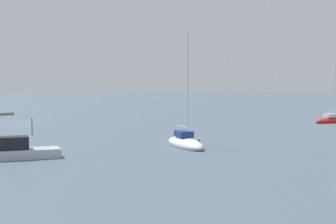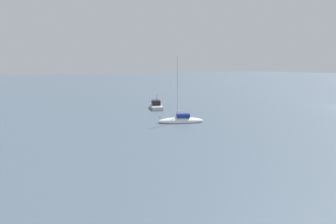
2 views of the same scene
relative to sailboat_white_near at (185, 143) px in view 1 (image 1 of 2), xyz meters
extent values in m
plane|color=#475666|center=(-1.85, -37.30, -0.35)|extent=(500.00, 500.00, 0.00)
cube|color=gray|center=(-6.01, -53.97, -0.08)|extent=(2.65, 1.51, 0.53)
ellipsoid|color=silver|center=(0.01, 0.02, -0.10)|extent=(4.44, 7.17, 1.19)
cube|color=navy|center=(-0.12, -0.30, 0.77)|extent=(1.83, 2.25, 0.55)
cylinder|color=silver|center=(0.22, 0.53, 5.09)|extent=(0.12, 0.12, 9.18)
cylinder|color=silver|center=(-0.24, -0.59, 1.39)|extent=(0.99, 2.28, 0.09)
sphere|color=black|center=(1.21, 2.98, 0.54)|extent=(0.16, 0.16, 0.16)
ellipsoid|color=red|center=(-34.73, -6.06, -0.11)|extent=(6.75, 2.77, 1.12)
cube|color=silver|center=(-34.41, -6.11, 0.71)|extent=(1.98, 1.37, 0.52)
cylinder|color=silver|center=(-35.25, -5.99, 4.30)|extent=(0.11, 0.11, 7.70)
cylinder|color=silver|center=(-34.12, -6.15, 1.29)|extent=(2.28, 0.40, 0.08)
cube|color=#ADB2B7|center=(13.98, -2.96, -0.11)|extent=(6.09, 3.98, 0.95)
cube|color=black|center=(14.63, -3.21, 0.84)|extent=(2.92, 2.38, 0.95)
cube|color=#283847|center=(15.27, -3.45, 0.89)|extent=(0.64, 1.45, 0.67)
cylinder|color=black|center=(13.18, -2.66, 1.99)|extent=(0.06, 0.06, 1.33)
camera|label=1|loc=(29.29, 31.35, 5.15)|focal=52.05mm
camera|label=2|loc=(-35.55, 22.34, 8.35)|focal=29.93mm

